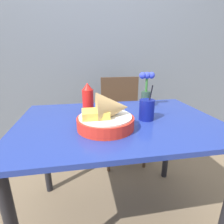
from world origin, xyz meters
TOP-DOWN VIEW (x-y plane):
  - ground_plane at (0.00, 0.00)m, footprint 12.00×12.00m
  - wall_window at (0.00, 1.22)m, footprint 7.00×0.06m
  - dining_table at (0.00, 0.00)m, footprint 1.15×0.79m
  - chair_far_window at (0.19, 0.78)m, footprint 0.40×0.40m
  - food_basket at (-0.08, -0.10)m, footprint 0.29×0.29m
  - ketchup_bottle at (-0.17, 0.16)m, footprint 0.07×0.07m
  - drink_cup at (0.16, -0.02)m, footprint 0.09×0.09m
  - flower_vase at (0.24, 0.22)m, footprint 0.11×0.06m

SIDE VIEW (x-z plane):
  - ground_plane at x=0.00m, z-range 0.00..0.00m
  - chair_far_window at x=0.19m, z-range 0.08..0.94m
  - dining_table at x=0.00m, z-range 0.26..0.99m
  - drink_cup at x=0.16m, z-range 0.68..0.88m
  - food_basket at x=-0.08m, z-range 0.70..0.88m
  - ketchup_bottle at x=-0.17m, z-range 0.72..0.92m
  - flower_vase at x=0.24m, z-range 0.72..0.97m
  - wall_window at x=0.00m, z-range 0.00..2.60m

